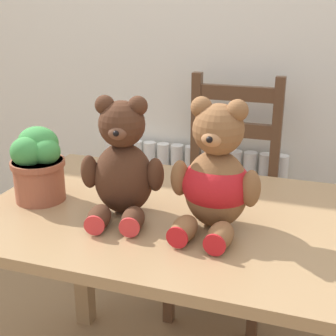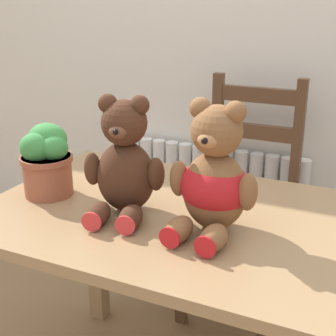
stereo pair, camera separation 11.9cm
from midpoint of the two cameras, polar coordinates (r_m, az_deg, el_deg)
The scene contains 6 objects.
radiator at distance 2.27m, azimuth 6.73°, elevation -5.73°, with size 0.89×0.10×0.61m.
dining_table at distance 1.32m, azimuth 5.76°, elevation -10.32°, with size 1.16×0.71×0.70m.
wooden_chair_behind at distance 1.95m, azimuth 10.93°, elevation -4.32°, with size 0.38×0.41×0.96m.
teddy_bear_left at distance 1.23m, azimuth -2.62°, elevation 0.45°, with size 0.23×0.24×0.32m.
teddy_bear_right at distance 1.15m, azimuth 8.57°, elevation -1.52°, with size 0.23×0.24×0.33m.
potted_plant at distance 1.39m, azimuth -12.22°, elevation 0.93°, with size 0.15×0.15×0.21m.
Camera 2 is at (0.41, -0.71, 1.26)m, focal length 50.00 mm.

